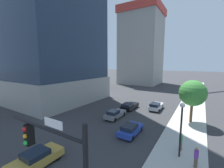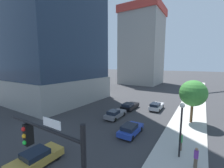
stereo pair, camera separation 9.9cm
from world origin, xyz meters
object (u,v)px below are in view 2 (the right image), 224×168
Objects in this scene: street_tree at (193,93)px; pedestrian_green_shirt at (181,141)px; car_gold at (36,158)px; pedestrian_purple_shirt at (196,158)px; construction_building at (142,43)px; traffic_light_pole at (56,165)px; car_black at (130,106)px; street_lamp at (181,122)px; car_blue at (130,129)px; car_silver at (156,106)px; car_gray at (115,114)px.

street_tree is 9.28m from pedestrian_green_shirt.
pedestrian_purple_shirt reaches higher than car_gold.
pedestrian_green_shirt is at bearing -64.91° from construction_building.
traffic_light_pole is 22.84m from car_black.
street_lamp is at bearing -87.40° from pedestrian_green_shirt.
car_gold is 2.41× the size of pedestrian_green_shirt.
pedestrian_green_shirt is (5.72, -0.59, 0.39)m from car_blue.
construction_building is 54.81m from pedestrian_green_shirt.
car_silver is 8.99m from car_gray.
car_blue is 0.89× the size of car_black.
street_tree is 11.29m from pedestrian_purple_shirt.
construction_building is 46.66m from street_tree.
street_lamp reaches higher than car_black.
street_lamp is at bearing -28.75° from car_gray.
traffic_light_pole is at bearing -100.89° from street_tree.
street_tree is 1.44× the size of car_gold.
car_black is 1.05× the size of car_gray.
traffic_light_pole is 20.60m from street_tree.
construction_building reaches higher than street_tree.
traffic_light_pole reaches higher than street_lamp.
construction_building is 57.19m from pedestrian_purple_shirt.
street_tree is 20.72m from car_gold.
street_tree is 1.43× the size of car_gray.
car_blue is at bearing 162.69° from street_lamp.
construction_building is at bearing 105.61° from car_gray.
car_silver is at bearing 60.27° from car_gray.
car_gray is at bearing 150.74° from pedestrian_purple_shirt.
car_gold is at bearing -149.86° from pedestrian_purple_shirt.
construction_building is 8.95× the size of car_black.
car_gray is (11.99, -42.94, -16.86)m from construction_building.
car_black is 5.50m from car_gray.
pedestrian_purple_shirt is at bearing -20.60° from car_blue.
car_gray is (0.00, -5.50, 0.01)m from car_black.
car_black is at bearing 115.58° from car_blue.
car_black is 14.21m from pedestrian_green_shirt.
traffic_light_pole is 12.61m from pedestrian_green_shirt.
car_gold is 13.40m from pedestrian_purple_shirt.
traffic_light_pole is 3.65× the size of pedestrian_purple_shirt.
street_lamp is at bearing 36.62° from car_gold.
street_lamp is at bearing 146.99° from pedestrian_purple_shirt.
construction_building reaches higher than pedestrian_purple_shirt.
street_tree is 3.47× the size of pedestrian_green_shirt.
street_tree reaches higher than car_gray.
street_lamp is 14.88m from car_silver.
car_gold is (-6.65, 2.80, -3.81)m from traffic_light_pole.
street_lamp is 6.70m from car_blue.
street_tree is at bearing 88.20° from street_lamp.
street_lamp is at bearing 70.99° from traffic_light_pole.
street_lamp is at bearing -66.73° from car_silver.
pedestrian_green_shirt reaches higher than car_gold.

